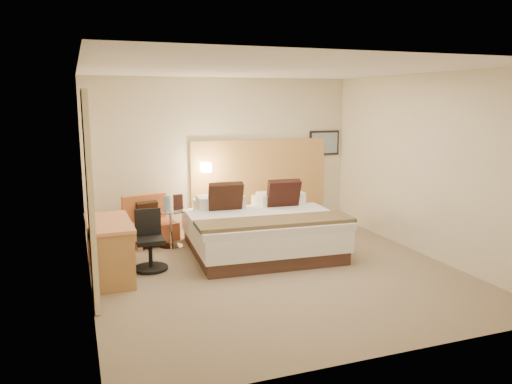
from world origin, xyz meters
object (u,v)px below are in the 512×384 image
object	(u,v)px
bed	(260,229)
desk	(111,233)
lounge_chair	(149,225)
side_table	(171,226)
desk_chair	(150,245)

from	to	relation	value
bed	desk	distance (m)	2.30
desk	lounge_chair	bearing A→B (deg)	64.39
lounge_chair	bed	bearing A→B (deg)	-33.12
side_table	desk	distance (m)	1.50
side_table	desk	xyz separation A→B (m)	(-0.98, -1.11, 0.26)
side_table	desk_chair	xyz separation A→B (m)	(-0.46, -0.94, 0.00)
desk	bed	bearing A→B (deg)	10.99
desk	desk_chair	size ratio (longest dim) A/B	1.50
bed	side_table	distance (m)	1.43
lounge_chair	side_table	xyz separation A→B (m)	(0.29, -0.34, 0.03)
bed	side_table	size ratio (longest dim) A/B	3.62
bed	desk_chair	bearing A→B (deg)	-171.09
side_table	desk_chair	size ratio (longest dim) A/B	0.77
lounge_chair	desk_chair	bearing A→B (deg)	-97.85
side_table	bed	bearing A→B (deg)	-27.93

